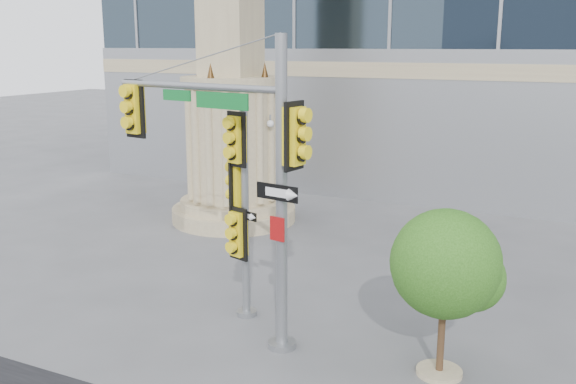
% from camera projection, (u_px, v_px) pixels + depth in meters
% --- Properties ---
extents(ground, '(120.00, 120.00, 0.00)m').
position_uv_depth(ground, '(262.00, 366.00, 12.63)').
color(ground, '#545456').
rests_on(ground, ground).
extents(monument, '(4.40, 4.40, 16.60)m').
position_uv_depth(monument, '(231.00, 64.00, 21.83)').
color(monument, tan).
rests_on(monument, ground).
extents(main_signal_pole, '(4.91, 1.22, 6.38)m').
position_uv_depth(main_signal_pole, '(236.00, 155.00, 13.16)').
color(main_signal_pole, slate).
rests_on(main_signal_pole, ground).
extents(secondary_signal_pole, '(0.84, 0.76, 4.84)m').
position_uv_depth(secondary_signal_pole, '(240.00, 197.00, 14.30)').
color(secondary_signal_pole, slate).
rests_on(secondary_signal_pole, ground).
extents(street_tree, '(2.09, 2.04, 3.26)m').
position_uv_depth(street_tree, '(448.00, 268.00, 11.81)').
color(street_tree, tan).
rests_on(street_tree, ground).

